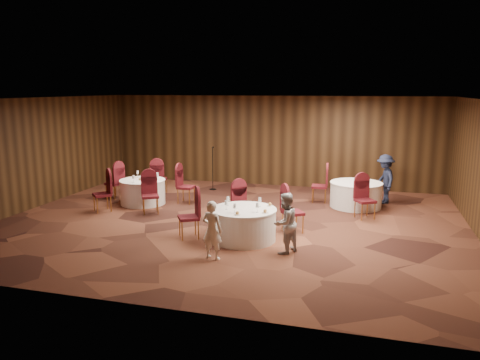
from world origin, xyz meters
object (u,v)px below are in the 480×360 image
(table_left, at_px, (143,192))
(man_c, at_px, (385,179))
(table_main, at_px, (244,224))
(mic_stand, at_px, (213,177))
(table_right, at_px, (356,194))
(woman_a, at_px, (212,230))
(woman_b, at_px, (285,223))

(table_left, relative_size, man_c, 0.92)
(table_main, relative_size, mic_stand, 1.02)
(table_right, distance_m, woman_a, 5.88)
(table_main, xyz_separation_m, table_left, (-3.87, 2.49, 0.00))
(woman_a, bearing_deg, man_c, -109.64)
(man_c, bearing_deg, table_right, -67.79)
(mic_stand, distance_m, woman_b, 6.62)
(table_main, xyz_separation_m, table_right, (2.39, 3.85, 0.00))
(woman_b, distance_m, man_c, 5.60)
(table_left, xyz_separation_m, mic_stand, (1.39, 2.49, 0.05))
(mic_stand, height_order, man_c, man_c)
(mic_stand, relative_size, man_c, 1.00)
(table_left, xyz_separation_m, table_right, (6.26, 1.36, -0.00))
(table_right, bearing_deg, table_left, -167.71)
(man_c, bearing_deg, woman_a, -49.59)
(table_main, height_order, table_left, same)
(table_main, distance_m, table_right, 4.53)
(table_left, distance_m, mic_stand, 2.85)
(mic_stand, xyz_separation_m, woman_a, (2.18, -6.35, 0.19))
(table_main, distance_m, table_left, 4.60)
(woman_b, bearing_deg, mic_stand, -118.73)
(table_main, height_order, woman_a, woman_a)
(table_right, relative_size, man_c, 1.02)
(table_main, xyz_separation_m, woman_b, (1.08, -0.61, 0.28))
(man_c, bearing_deg, table_left, -92.68)
(table_left, relative_size, woman_a, 1.11)
(table_main, relative_size, table_left, 1.11)
(woman_b, height_order, man_c, man_c)
(table_main, relative_size, woman_a, 1.24)
(table_main, bearing_deg, man_c, 54.93)
(woman_a, distance_m, man_c, 6.90)
(table_left, xyz_separation_m, woman_a, (3.57, -3.86, 0.24))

